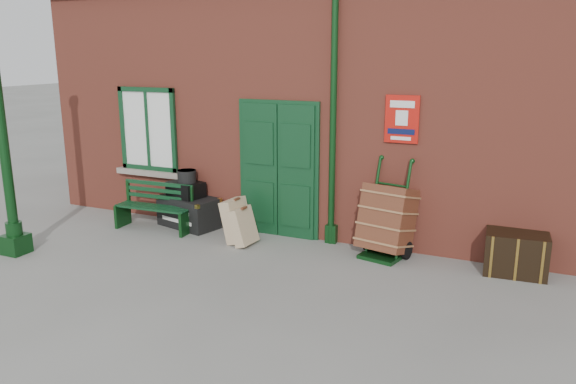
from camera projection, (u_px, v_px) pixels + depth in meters
The scene contains 11 objects.
ground at pixel (255, 267), 8.09m from camera, with size 80.00×80.00×0.00m, color gray.
station_building at pixel (338, 98), 10.66m from camera, with size 10.30×4.30×4.36m.
canopy_column at pixel (6, 163), 8.29m from camera, with size 0.34×0.34×3.61m.
bench at pixel (155, 205), 9.71m from camera, with size 1.38×0.48×0.84m.
houdini_trunk at pixel (189, 212), 9.90m from camera, with size 1.07×0.59×0.53m, color black.
strongbox at pixel (186, 189), 9.82m from camera, with size 0.59×0.43×0.27m, color black.
hatbox at pixel (187, 176), 9.75m from camera, with size 0.32×0.32×0.21m, color black.
suitcase_back at pixel (236, 220), 9.08m from camera, with size 0.20×0.50×0.69m, color tan.
suitcase_front at pixel (243, 226), 8.93m from camera, with size 0.18×0.45×0.60m, color tan.
porter_trolley at pixel (387, 220), 8.40m from camera, with size 0.85×0.90×1.46m.
dark_trunk at pixel (516, 254), 7.77m from camera, with size 0.82×0.54×0.59m, color black.
Camera 1 is at (3.53, -6.73, 3.01)m, focal length 35.00 mm.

